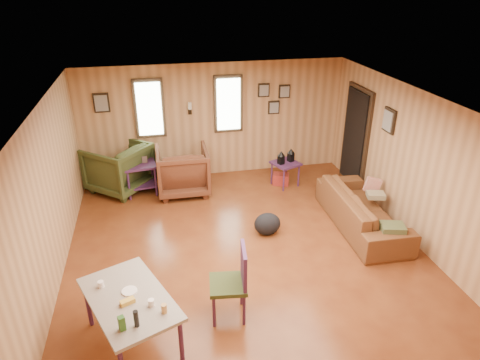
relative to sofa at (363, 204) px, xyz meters
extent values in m
cube|color=brown|center=(-2.12, -0.28, -0.44)|extent=(5.50, 6.00, 0.02)
cube|color=#997C5B|center=(-2.12, -0.28, 1.98)|extent=(5.50, 6.00, 0.02)
cube|color=tan|center=(-2.12, 2.73, 0.77)|extent=(5.50, 0.02, 2.40)
cube|color=tan|center=(-2.12, -3.29, 0.77)|extent=(5.50, 0.02, 2.40)
cube|color=tan|center=(-4.88, -0.28, 0.77)|extent=(0.02, 6.00, 2.40)
cube|color=tan|center=(0.64, -0.28, 0.77)|extent=(0.02, 6.00, 2.40)
cube|color=black|center=(-3.42, 2.69, 1.12)|extent=(0.60, 0.05, 1.20)
cube|color=#E0F2D1|center=(-3.42, 2.65, 1.12)|extent=(0.48, 0.04, 1.06)
cube|color=black|center=(-1.82, 2.69, 1.12)|extent=(0.60, 0.05, 1.20)
cube|color=#E0F2D1|center=(-1.82, 2.65, 1.12)|extent=(0.48, 0.04, 1.06)
cube|color=black|center=(-2.62, 2.67, 1.02)|extent=(0.07, 0.05, 0.12)
cylinder|color=silver|center=(-2.62, 2.61, 1.15)|extent=(0.07, 0.07, 0.14)
cube|color=black|center=(0.60, 1.67, 0.57)|extent=(0.06, 1.00, 2.05)
cube|color=black|center=(0.56, 1.67, 0.57)|extent=(0.04, 0.82, 1.90)
cube|color=black|center=(-1.07, 2.69, 1.37)|extent=(0.24, 0.04, 0.28)
cube|color=#9E998C|center=(-1.07, 2.66, 1.37)|extent=(0.19, 0.02, 0.22)
cube|color=black|center=(-0.62, 2.69, 1.32)|extent=(0.24, 0.04, 0.28)
cube|color=#9E998C|center=(-0.62, 2.66, 1.32)|extent=(0.19, 0.02, 0.22)
cube|color=black|center=(-0.84, 2.69, 0.99)|extent=(0.24, 0.04, 0.28)
cube|color=#9E998C|center=(-0.84, 2.66, 0.99)|extent=(0.19, 0.02, 0.22)
cube|color=black|center=(-4.32, 2.69, 1.29)|extent=(0.30, 0.04, 0.38)
cube|color=#9E998C|center=(-4.32, 2.66, 1.29)|extent=(0.24, 0.02, 0.31)
cube|color=black|center=(0.60, 0.57, 1.27)|extent=(0.04, 0.34, 0.42)
cube|color=#9E998C|center=(0.57, 0.57, 1.27)|extent=(0.02, 0.27, 0.34)
imported|color=brown|center=(0.00, 0.00, 0.00)|extent=(0.70, 2.22, 0.86)
imported|color=#542B19|center=(-2.88, 1.96, 0.08)|extent=(1.01, 0.94, 1.02)
imported|color=#343D1B|center=(-4.12, 2.32, 0.10)|extent=(1.41, 1.42, 1.07)
cube|color=#4A224E|center=(-3.71, 2.09, 0.18)|extent=(0.68, 0.63, 0.04)
cube|color=#4A224E|center=(-3.71, 2.09, -0.23)|extent=(0.62, 0.57, 0.03)
cylinder|color=#4A224E|center=(-3.94, 1.83, -0.13)|extent=(0.05, 0.05, 0.60)
cylinder|color=#4A224E|center=(-3.43, 1.90, -0.13)|extent=(0.05, 0.05, 0.60)
cylinder|color=#4A224E|center=(-3.99, 2.27, -0.13)|extent=(0.05, 0.05, 0.60)
cylinder|color=#4A224E|center=(-3.48, 2.34, -0.13)|extent=(0.05, 0.05, 0.60)
cube|color=#4D3B33|center=(-3.84, 2.07, 0.28)|extent=(0.11, 0.04, 0.15)
cube|color=#4D3B33|center=(-3.60, 2.10, 0.27)|extent=(0.10, 0.04, 0.13)
cube|color=#4A224E|center=(-0.80, 1.82, 0.06)|extent=(0.64, 0.64, 0.04)
cylinder|color=#4A224E|center=(-0.91, 1.56, -0.19)|extent=(0.05, 0.05, 0.49)
cylinder|color=#4A224E|center=(-0.55, 1.71, -0.19)|extent=(0.05, 0.05, 0.49)
cylinder|color=#4A224E|center=(-1.06, 1.93, -0.19)|extent=(0.05, 0.05, 0.49)
cylinder|color=#4A224E|center=(-0.69, 2.07, -0.19)|extent=(0.05, 0.05, 0.49)
cube|color=black|center=(-0.92, 1.77, 0.17)|extent=(0.14, 0.14, 0.18)
cone|color=black|center=(-0.92, 1.77, 0.30)|extent=(0.19, 0.19, 0.10)
cube|color=black|center=(-0.68, 1.87, 0.17)|extent=(0.14, 0.14, 0.18)
cone|color=black|center=(-0.68, 1.87, 0.30)|extent=(0.19, 0.19, 0.10)
cube|color=maroon|center=(-0.87, 1.88, -0.32)|extent=(0.39, 0.33, 0.23)
ellipsoid|color=black|center=(-1.65, 0.10, -0.24)|extent=(0.50, 0.40, 0.39)
cube|color=#464E2B|center=(0.05, -0.86, 0.05)|extent=(0.41, 0.37, 0.11)
cube|color=red|center=(0.38, 0.42, 0.12)|extent=(0.32, 0.16, 0.31)
cube|color=gray|center=(0.34, 0.21, 0.03)|extent=(0.35, 0.30, 0.09)
cube|color=gray|center=(-3.82, -1.85, 0.22)|extent=(1.25, 1.53, 0.04)
cylinder|color=#4A224E|center=(-3.29, -2.26, -0.11)|extent=(0.07, 0.07, 0.64)
cylinder|color=#4A224E|center=(-4.36, -1.45, -0.11)|extent=(0.07, 0.07, 0.64)
cylinder|color=#4A224E|center=(-3.73, -1.19, -0.11)|extent=(0.07, 0.07, 0.64)
cylinder|color=white|center=(-3.57, -2.04, 0.29)|extent=(0.09, 0.09, 0.08)
cylinder|color=white|center=(-4.14, -1.60, 0.29)|extent=(0.09, 0.09, 0.08)
cube|color=#2D6022|center=(-3.87, -2.34, 0.33)|extent=(0.08, 0.08, 0.17)
cylinder|color=black|center=(-3.73, -2.31, 0.34)|extent=(0.07, 0.07, 0.20)
cylinder|color=tan|center=(-3.44, -2.18, 0.30)|extent=(0.08, 0.08, 0.11)
cylinder|color=white|center=(-3.82, -1.76, 0.26)|extent=(0.23, 0.23, 0.02)
cube|color=gold|center=(-3.83, -1.95, 0.27)|extent=(0.17, 0.13, 0.05)
cube|color=#343D1B|center=(-2.65, -1.64, 0.06)|extent=(0.51, 0.51, 0.05)
cube|color=#4A224E|center=(-2.45, -1.67, 0.33)|extent=(0.10, 0.44, 0.50)
cylinder|color=#4A224E|center=(-2.85, -1.80, -0.19)|extent=(0.04, 0.04, 0.48)
cylinder|color=#4A224E|center=(-2.49, -1.85, -0.19)|extent=(0.04, 0.04, 0.48)
cylinder|color=#4A224E|center=(-2.81, -1.43, -0.19)|extent=(0.04, 0.04, 0.48)
cylinder|color=#4A224E|center=(-2.44, -1.48, -0.19)|extent=(0.04, 0.04, 0.48)
camera|label=1|loc=(-3.38, -5.80, 3.54)|focal=32.00mm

